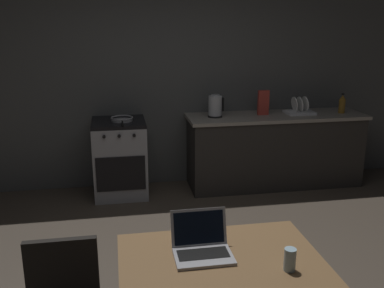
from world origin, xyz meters
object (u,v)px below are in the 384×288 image
dining_table (221,273)px  dish_rack (300,110)px  cereal_box (263,103)px  electric_kettle (215,106)px  frying_pan (122,119)px  stove_oven (120,158)px  drinking_glass (290,260)px  laptop (202,247)px  bottle (342,104)px

dining_table → dish_rack: bearing=59.8°
dining_table → cereal_box: (1.22, 2.90, 0.38)m
electric_kettle → frying_pan: 1.09m
stove_oven → dish_rack: bearing=0.1°
cereal_box → electric_kettle: bearing=-178.1°
frying_pan → drinking_glass: (0.78, -3.01, -0.12)m
dining_table → frying_pan: 2.90m
electric_kettle → frying_pan: electric_kettle is taller
cereal_box → dish_rack: bearing=-2.5°
laptop → frying_pan: bearing=83.2°
drinking_glass → dish_rack: bearing=65.9°
dish_rack → cereal_box: bearing=177.5°
drinking_glass → dish_rack: 3.33m
stove_oven → frying_pan: frying_pan is taller
bottle → cereal_box: (-0.98, 0.07, 0.03)m
cereal_box → drinking_glass: bearing=-106.3°
bottle → dish_rack: 0.53m
cereal_box → frying_pan: bearing=-178.4°
stove_oven → cereal_box: bearing=0.7°
dining_table → electric_kettle: bearing=77.7°
electric_kettle → laptop: bearing=-104.4°
electric_kettle → dish_rack: size_ratio=0.78×
bottle → frying_pan: (-2.67, 0.02, -0.09)m
dining_table → dish_rack: (1.68, 2.88, 0.28)m
frying_pan → laptop: bearing=-82.5°
electric_kettle → frying_pan: (-1.09, -0.03, -0.10)m
stove_oven → laptop: 2.85m
stove_oven → cereal_box: size_ratio=3.02×
stove_oven → dish_rack: dish_rack is taller
laptop → drinking_glass: laptop is taller
dining_table → dish_rack: size_ratio=3.26×
stove_oven → dining_table: bearing=-80.1°
stove_oven → electric_kettle: 1.27m
laptop → bottle: bottle is taller
laptop → dish_rack: (1.77, 2.80, 0.16)m
drinking_glass → cereal_box: 3.20m
frying_pan → bottle: bearing=-0.5°
stove_oven → dining_table: (0.50, -2.88, 0.21)m
drinking_glass → dish_rack: (1.36, 3.04, 0.14)m
dish_rack → dining_table: bearing=-120.2°
electric_kettle → drinking_glass: bearing=-95.7°
cereal_box → stove_oven: bearing=-179.3°
stove_oven → dish_rack: (2.18, 0.00, 0.49)m
cereal_box → dish_rack: cereal_box is taller
laptop → drinking_glass: 0.48m
drinking_glass → electric_kettle: bearing=84.3°
electric_kettle → bottle: size_ratio=1.09×
laptop → stove_oven: bearing=84.0°
cereal_box → dish_rack: size_ratio=0.87×
bottle → dish_rack: bearing=174.6°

